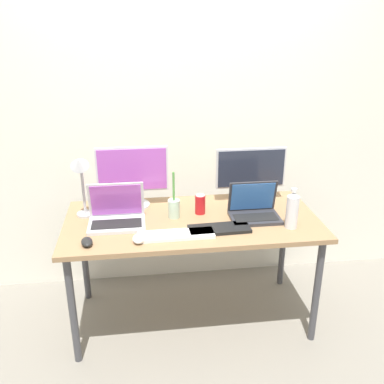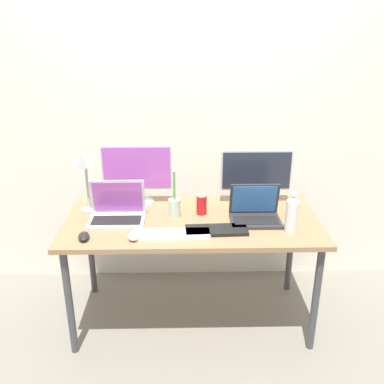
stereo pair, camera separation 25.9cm
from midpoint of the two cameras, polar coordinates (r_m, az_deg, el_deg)
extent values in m
plane|color=gray|center=(3.05, -2.53, -16.28)|extent=(16.00, 16.00, 0.00)
cube|color=silver|center=(3.05, -3.93, 10.76)|extent=(7.00, 0.08, 2.60)
cylinder|color=#424247|center=(2.64, -18.46, -14.89)|extent=(0.04, 0.04, 0.71)
cylinder|color=#424247|center=(2.74, 13.67, -12.85)|extent=(0.04, 0.04, 0.71)
cylinder|color=#424247|center=(3.16, -16.51, -8.09)|extent=(0.04, 0.04, 0.71)
cylinder|color=#424247|center=(3.24, 9.83, -6.65)|extent=(0.04, 0.04, 0.71)
cube|color=#93704C|center=(2.67, -2.78, -3.95)|extent=(1.57, 0.75, 0.03)
cylinder|color=silver|center=(2.89, -10.27, -1.72)|extent=(0.21, 0.21, 0.01)
cylinder|color=silver|center=(2.87, -10.34, -0.74)|extent=(0.03, 0.03, 0.09)
cube|color=silver|center=(2.80, -10.61, 2.96)|extent=(0.46, 0.02, 0.30)
cube|color=#A54CB2|center=(2.79, -10.62, 2.88)|extent=(0.44, 0.01, 0.27)
cylinder|color=silver|center=(2.94, 5.15, -0.97)|extent=(0.17, 0.17, 0.01)
cylinder|color=silver|center=(2.93, 5.18, -0.12)|extent=(0.03, 0.03, 0.08)
cube|color=silver|center=(2.86, 5.30, 3.18)|extent=(0.47, 0.02, 0.27)
cube|color=#232838|center=(2.85, 5.36, 3.09)|extent=(0.45, 0.01, 0.25)
cube|color=silver|center=(2.63, -12.78, -4.28)|extent=(0.34, 0.23, 0.02)
cube|color=black|center=(2.61, -12.83, -4.22)|extent=(0.30, 0.13, 0.00)
cube|color=silver|center=(2.66, -12.85, -1.03)|extent=(0.34, 0.05, 0.23)
cube|color=#A54CB2|center=(2.66, -12.86, -1.12)|extent=(0.30, 0.04, 0.20)
cube|color=#2D2D33|center=(2.66, 5.64, -3.51)|extent=(0.30, 0.21, 0.02)
cube|color=black|center=(2.64, 5.73, -3.43)|extent=(0.27, 0.12, 0.00)
cube|color=#2D2D33|center=(2.69, 5.35, -0.59)|extent=(0.30, 0.06, 0.21)
cube|color=#3366B2|center=(2.68, 5.38, -0.68)|extent=(0.27, 0.04, 0.19)
cube|color=black|center=(2.51, 0.72, -5.01)|extent=(0.37, 0.15, 0.02)
cube|color=white|center=(2.45, -5.18, -5.80)|extent=(0.44, 0.13, 0.02)
ellipsoid|color=black|center=(2.46, -16.83, -6.46)|extent=(0.08, 0.12, 0.04)
ellipsoid|color=silver|center=(2.42, -10.23, -6.23)|extent=(0.07, 0.10, 0.04)
cylinder|color=silver|center=(2.55, 10.41, -2.71)|extent=(0.07, 0.07, 0.20)
cone|color=silver|center=(2.51, 10.59, -0.34)|extent=(0.07, 0.07, 0.03)
cylinder|color=white|center=(2.50, 10.63, 0.19)|extent=(0.03, 0.03, 0.02)
cylinder|color=red|center=(2.71, -1.64, -1.73)|extent=(0.07, 0.07, 0.12)
cylinder|color=silver|center=(2.68, -1.65, -0.50)|extent=(0.06, 0.06, 0.00)
cylinder|color=#B2D1B7|center=(2.66, -5.20, -2.30)|extent=(0.08, 0.08, 0.12)
cylinder|color=#519342|center=(2.61, -5.31, 0.70)|extent=(0.01, 0.01, 0.18)
cylinder|color=#B7B7BC|center=(2.82, -16.57, -2.88)|extent=(0.11, 0.11, 0.01)
cylinder|color=#B7B7BC|center=(2.76, -16.94, 0.30)|extent=(0.02, 0.02, 0.32)
cone|color=#B7B7BC|center=(2.64, -17.58, 3.68)|extent=(0.11, 0.12, 0.11)
camera|label=1|loc=(0.13, -92.86, -1.15)|focal=40.00mm
camera|label=2|loc=(0.13, 87.14, 1.15)|focal=40.00mm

